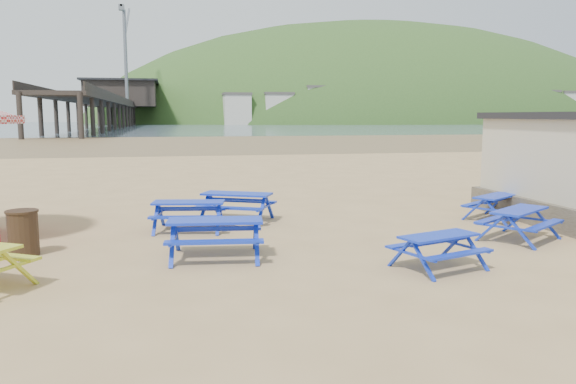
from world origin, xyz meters
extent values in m
plane|color=tan|center=(0.00, 0.00, 0.00)|extent=(400.00, 400.00, 0.00)
plane|color=olive|center=(0.00, 55.00, 0.00)|extent=(400.00, 400.00, 0.00)
plane|color=#4B5E6C|center=(0.00, 170.00, 0.01)|extent=(400.00, 400.00, 0.00)
cube|color=#1A07B7|center=(-2.59, 1.78, 0.76)|extent=(1.97, 1.04, 0.05)
cube|color=#1A07B7|center=(-2.48, 2.39, 0.47)|extent=(1.89, 0.58, 0.05)
cube|color=#1A07B7|center=(-2.70, 1.16, 0.47)|extent=(1.89, 0.58, 0.05)
cube|color=#1A07B7|center=(-1.18, 2.82, 0.80)|extent=(2.12, 1.56, 0.06)
cube|color=#1A07B7|center=(-0.89, 3.41, 0.50)|extent=(1.90, 1.12, 0.06)
cube|color=#1A07B7|center=(-1.47, 2.22, 0.50)|extent=(1.90, 1.12, 0.06)
cube|color=#1A07B7|center=(6.36, 1.52, 0.70)|extent=(1.80, 1.50, 0.05)
cube|color=#1A07B7|center=(6.04, 2.00, 0.43)|extent=(1.57, 1.14, 0.05)
cube|color=#1A07B7|center=(6.67, 1.04, 0.43)|extent=(1.57, 1.14, 0.05)
cube|color=#1A07B7|center=(-2.13, -1.32, 0.82)|extent=(2.09, 1.01, 0.06)
cube|color=#1A07B7|center=(-2.06, -0.65, 0.50)|extent=(2.03, 0.51, 0.06)
cube|color=#1A07B7|center=(-2.21, -1.98, 0.50)|extent=(2.03, 0.51, 0.06)
cube|color=#1A07B7|center=(2.17, -3.10, 0.67)|extent=(1.77, 1.12, 0.05)
cube|color=#1A07B7|center=(2.00, -2.57, 0.41)|extent=(1.65, 0.72, 0.05)
cube|color=#1A07B7|center=(2.34, -3.62, 0.41)|extent=(1.65, 0.72, 0.05)
cube|color=#1A07B7|center=(5.33, -1.11, 0.75)|extent=(1.93, 1.62, 0.05)
cube|color=#1A07B7|center=(4.99, -0.59, 0.46)|extent=(1.68, 1.24, 0.05)
cube|color=#1A07B7|center=(5.67, -1.62, 0.46)|extent=(1.68, 1.24, 0.05)
cylinder|color=#331E13|center=(-6.23, -0.23, 0.49)|extent=(0.64, 0.64, 0.97)
cylinder|color=#331E13|center=(-6.23, -0.23, 0.99)|extent=(0.69, 0.69, 0.05)
cube|color=black|center=(-18.00, 175.00, 6.00)|extent=(9.00, 220.00, 0.60)
cube|color=black|center=(-18.00, 186.00, 10.00)|extent=(22.00, 30.00, 8.00)
cube|color=black|center=(-18.00, 186.00, 14.30)|extent=(24.00, 32.00, 0.60)
cylinder|color=slate|center=(-15.00, 164.00, 20.00)|extent=(1.00, 1.00, 28.00)
cube|color=slate|center=(-15.00, 178.00, 33.00)|extent=(0.60, 25.63, 12.38)
ellipsoid|color=#2D4C1E|center=(90.00, 230.00, -10.00)|extent=(264.00, 144.00, 108.00)
camera|label=1|loc=(-3.05, -13.20, 3.05)|focal=35.00mm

